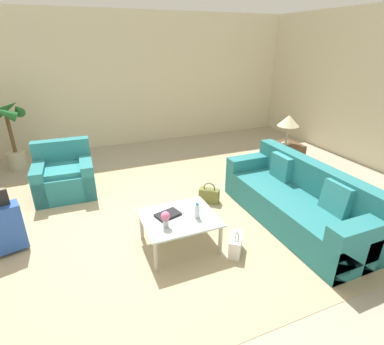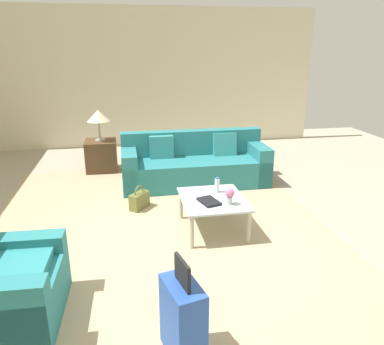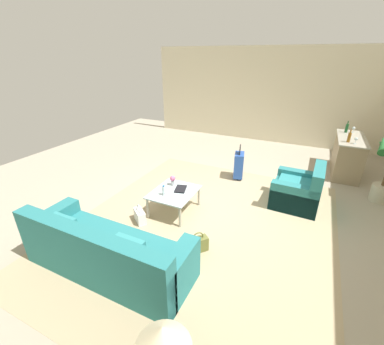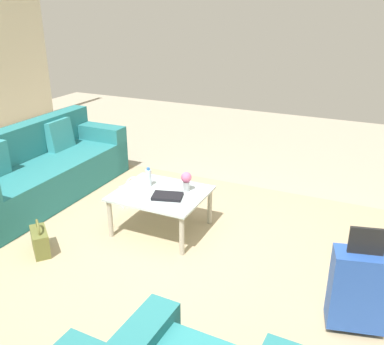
% 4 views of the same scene
% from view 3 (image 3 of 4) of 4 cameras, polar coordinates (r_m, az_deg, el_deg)
% --- Properties ---
extents(ground_plane, '(12.00, 12.00, 0.00)m').
position_cam_3_polar(ground_plane, '(5.27, 3.06, -7.62)').
color(ground_plane, '#A89E89').
extents(wall_left, '(0.12, 8.00, 3.10)m').
position_cam_3_polar(wall_left, '(9.43, 15.80, 16.09)').
color(wall_left, beige).
rests_on(wall_left, ground).
extents(area_rug, '(5.20, 4.40, 0.01)m').
position_cam_3_polar(area_rug, '(4.75, 2.47, -11.64)').
color(area_rug, tan).
rests_on(area_rug, ground).
extents(couch, '(0.87, 2.43, 0.87)m').
position_cam_3_polar(couch, '(3.90, -18.91, -16.95)').
color(couch, teal).
rests_on(couch, ground).
extents(armchair, '(0.97, 0.92, 0.88)m').
position_cam_3_polar(armchair, '(5.62, 22.79, -3.98)').
color(armchair, teal).
rests_on(armchair, ground).
extents(coffee_table, '(0.92, 0.79, 0.44)m').
position_cam_3_polar(coffee_table, '(4.96, -4.00, -4.77)').
color(coffee_table, silver).
rests_on(coffee_table, ground).
extents(water_bottle, '(0.06, 0.06, 0.20)m').
position_cam_3_polar(water_bottle, '(4.78, -6.27, -4.01)').
color(water_bottle, silver).
rests_on(water_bottle, coffee_table).
extents(coffee_table_book, '(0.34, 0.27, 0.03)m').
position_cam_3_polar(coffee_table_book, '(4.98, -2.54, -3.67)').
color(coffee_table_book, black).
rests_on(coffee_table_book, coffee_table).
extents(flower_vase, '(0.11, 0.11, 0.21)m').
position_cam_3_polar(flower_vase, '(5.11, -4.32, -1.58)').
color(flower_vase, '#B2B7BC').
rests_on(flower_vase, coffee_table).
extents(table_lamp, '(0.42, 0.42, 0.57)m').
position_cam_3_polar(table_lamp, '(2.12, -6.52, -32.76)').
color(table_lamp, '#ADA899').
rests_on(table_lamp, side_table).
extents(bar_console, '(1.58, 0.63, 0.95)m').
position_cam_3_polar(bar_console, '(7.65, 31.25, 3.34)').
color(bar_console, '#937F60').
rests_on(bar_console, ground).
extents(wine_glass_leftmost, '(0.08, 0.08, 0.15)m').
position_cam_3_polar(wine_glass_leftmost, '(8.03, 32.28, 8.29)').
color(wine_glass_leftmost, silver).
rests_on(wine_glass_leftmost, bar_console).
extents(wine_glass_left_of_centre, '(0.08, 0.08, 0.15)m').
position_cam_3_polar(wine_glass_left_of_centre, '(6.99, 32.65, 6.24)').
color(wine_glass_left_of_centre, silver).
rests_on(wine_glass_left_of_centre, bar_console).
extents(wine_bottle_green, '(0.07, 0.07, 0.30)m').
position_cam_3_polar(wine_bottle_green, '(7.93, 31.15, 8.46)').
color(wine_bottle_green, '#194C23').
rests_on(wine_bottle_green, bar_console).
extents(wine_bottle_amber, '(0.07, 0.07, 0.30)m').
position_cam_3_polar(wine_bottle_amber, '(7.04, 31.55, 6.69)').
color(wine_bottle_amber, brown).
rests_on(wine_bottle_amber, bar_console).
extents(suitcase_blue, '(0.44, 0.31, 0.85)m').
position_cam_3_polar(suitcase_blue, '(6.41, 10.35, 1.72)').
color(suitcase_blue, '#2851AD').
rests_on(suitcase_blue, ground).
extents(handbag_olive, '(0.34, 0.31, 0.36)m').
position_cam_3_polar(handbag_olive, '(4.15, 1.29, -15.67)').
color(handbag_olive, olive).
rests_on(handbag_olive, ground).
extents(handbag_white, '(0.30, 0.34, 0.36)m').
position_cam_3_polar(handbag_white, '(4.87, -11.55, -9.39)').
color(handbag_white, white).
rests_on(handbag_white, ground).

